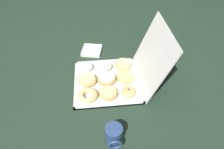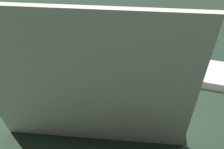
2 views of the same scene
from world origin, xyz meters
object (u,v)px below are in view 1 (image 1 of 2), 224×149
object	(u,v)px
glazed_ring_donut_7	(125,77)
glazed_ring_donut_1	(88,80)
glazed_ring_donut_5	(109,93)
powdered_filled_donut_0	(87,67)
powdered_filled_donut_3	(104,66)
coffee_mug	(114,135)
jelly_filled_donut_8	(129,92)
sprinkle_donut_4	(106,78)
cruller_donut_2	(88,95)
donut_box	(107,81)
napkin_stack	(92,50)
glazed_ring_donut_6	(123,64)

from	to	relation	value
glazed_ring_donut_7	glazed_ring_donut_1	bearing A→B (deg)	-89.33
glazed_ring_donut_5	powdered_filled_donut_0	bearing A→B (deg)	-153.20
powdered_filled_donut_3	coffee_mug	distance (m)	0.53
jelly_filled_donut_8	glazed_ring_donut_1	bearing A→B (deg)	-117.38
sprinkle_donut_4	coffee_mug	size ratio (longest dim) A/B	1.15
powdered_filled_donut_0	coffee_mug	bearing A→B (deg)	12.94
glazed_ring_donut_7	coffee_mug	xyz separation A→B (m)	(0.41, -0.12, 0.02)
powdered_filled_donut_0	jelly_filled_donut_8	xyz separation A→B (m)	(0.25, 0.24, -0.00)
cruller_donut_2	coffee_mug	world-z (taller)	coffee_mug
coffee_mug	donut_box	bearing A→B (deg)	179.94
glazed_ring_donut_5	coffee_mug	distance (m)	0.29
powdered_filled_donut_3	sprinkle_donut_4	distance (m)	0.12
coffee_mug	napkin_stack	world-z (taller)	coffee_mug
glazed_ring_donut_6	napkin_stack	xyz separation A→B (m)	(-0.21, -0.21, -0.02)
sprinkle_donut_4	jelly_filled_donut_8	xyz separation A→B (m)	(0.13, 0.12, 0.00)
glazed_ring_donut_1	napkin_stack	distance (m)	0.34
coffee_mug	glazed_ring_donut_7	bearing A→B (deg)	163.61
powdered_filled_donut_0	jelly_filled_donut_8	size ratio (longest dim) A/B	0.96
powdered_filled_donut_3	glazed_ring_donut_6	world-z (taller)	powdered_filled_donut_3
glazed_ring_donut_1	sprinkle_donut_4	distance (m)	0.12
glazed_ring_donut_1	napkin_stack	world-z (taller)	glazed_ring_donut_1
donut_box	powdered_filled_donut_3	distance (m)	0.12
glazed_ring_donut_5	glazed_ring_donut_7	size ratio (longest dim) A/B	1.00
powdered_filled_donut_3	glazed_ring_donut_6	size ratio (longest dim) A/B	0.80
powdered_filled_donut_0	glazed_ring_donut_1	distance (m)	0.13
glazed_ring_donut_1	jelly_filled_donut_8	world-z (taller)	jelly_filled_donut_8
cruller_donut_2	glazed_ring_donut_7	bearing A→B (deg)	117.58
cruller_donut_2	sprinkle_donut_4	distance (m)	0.17
glazed_ring_donut_6	coffee_mug	world-z (taller)	coffee_mug
coffee_mug	cruller_donut_2	bearing A→B (deg)	-157.10
powdered_filled_donut_0	sprinkle_donut_4	bearing A→B (deg)	44.43
glazed_ring_donut_1	glazed_ring_donut_6	bearing A→B (deg)	117.69
powdered_filled_donut_0	cruller_donut_2	world-z (taller)	powdered_filled_donut_0
glazed_ring_donut_7	jelly_filled_donut_8	bearing A→B (deg)	-0.28
donut_box	glazed_ring_donut_1	distance (m)	0.12
powdered_filled_donut_0	glazed_ring_donut_6	distance (m)	0.25
sprinkle_donut_4	glazed_ring_donut_6	distance (m)	0.17
donut_box	sprinkle_donut_4	world-z (taller)	sprinkle_donut_4
cruller_donut_2	sprinkle_donut_4	size ratio (longest dim) A/B	0.96
glazed_ring_donut_1	glazed_ring_donut_7	xyz separation A→B (m)	(-0.00, 0.24, 0.00)
coffee_mug	sprinkle_donut_4	bearing A→B (deg)	-179.92
glazed_ring_donut_1	sprinkle_donut_4	world-z (taller)	sprinkle_donut_4
glazed_ring_donut_1	glazed_ring_donut_5	world-z (taller)	glazed_ring_donut_1
glazed_ring_donut_6	napkin_stack	bearing A→B (deg)	-135.07
donut_box	cruller_donut_2	xyz separation A→B (m)	(0.12, -0.12, 0.02)
powdered_filled_donut_3	cruller_donut_2	bearing A→B (deg)	-25.25
glazed_ring_donut_7	donut_box	bearing A→B (deg)	-89.83
cruller_donut_2	glazed_ring_donut_7	size ratio (longest dim) A/B	1.02
glazed_ring_donut_5	jelly_filled_donut_8	size ratio (longest dim) A/B	1.33
glazed_ring_donut_7	napkin_stack	bearing A→B (deg)	-148.41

